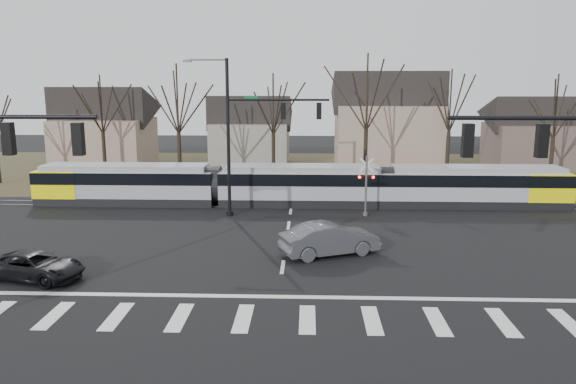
{
  "coord_description": "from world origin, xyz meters",
  "views": [
    {
      "loc": [
        1.2,
        -23.62,
        8.66
      ],
      "look_at": [
        0.0,
        9.0,
        2.3
      ],
      "focal_mm": 35.0,
      "sensor_mm": 36.0,
      "label": 1
    }
  ],
  "objects_px": {
    "sedan": "(330,239)",
    "suv": "(35,266)",
    "rail_crossing_signal": "(366,188)",
    "tram": "(300,183)"
  },
  "relations": [
    {
      "from": "sedan",
      "to": "suv",
      "type": "distance_m",
      "value": 13.95
    },
    {
      "from": "tram",
      "to": "suv",
      "type": "height_order",
      "value": "tram"
    },
    {
      "from": "rail_crossing_signal",
      "to": "suv",
      "type": "bearing_deg",
      "value": -141.14
    },
    {
      "from": "tram",
      "to": "sedan",
      "type": "relative_size",
      "value": 7.06
    },
    {
      "from": "tram",
      "to": "suv",
      "type": "bearing_deg",
      "value": -125.8
    },
    {
      "from": "suv",
      "to": "rail_crossing_signal",
      "type": "xyz_separation_m",
      "value": [
        16.0,
        12.89,
        1.27
      ]
    },
    {
      "from": "sedan",
      "to": "rail_crossing_signal",
      "type": "distance_m",
      "value": 9.21
    },
    {
      "from": "sedan",
      "to": "suv",
      "type": "height_order",
      "value": "sedan"
    },
    {
      "from": "tram",
      "to": "sedan",
      "type": "distance_m",
      "value": 12.1
    },
    {
      "from": "sedan",
      "to": "suv",
      "type": "bearing_deg",
      "value": 84.23
    }
  ]
}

